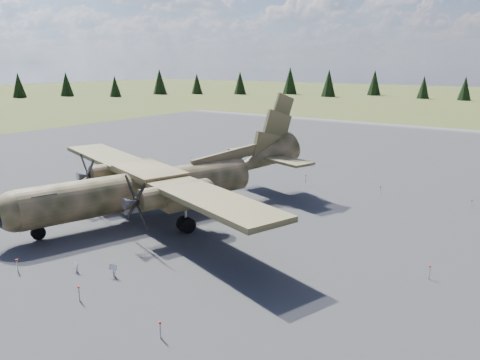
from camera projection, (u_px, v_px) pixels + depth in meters
The scene contains 7 objects.
ground at pixel (210, 224), 36.70m from camera, with size 500.00×500.00×0.00m, color brown.
apron at pixel (276, 196), 44.60m from camera, with size 120.00×120.00×0.04m, color slate.
transport_plane at pixel (162, 181), 38.39m from camera, with size 30.37×27.06×10.18m.
info_placard_left at pixel (76, 266), 28.22m from camera, with size 0.40×0.18×0.63m.
info_placard_right at pixel (113, 269), 27.54m from camera, with size 0.55×0.34×0.81m.
barrier_fence at pixel (205, 217), 36.78m from camera, with size 33.12×29.62×0.85m.
treeline at pixel (236, 208), 25.03m from camera, with size 317.53×317.23×10.97m.
Camera 1 is at (22.06, -26.94, 12.33)m, focal length 35.00 mm.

